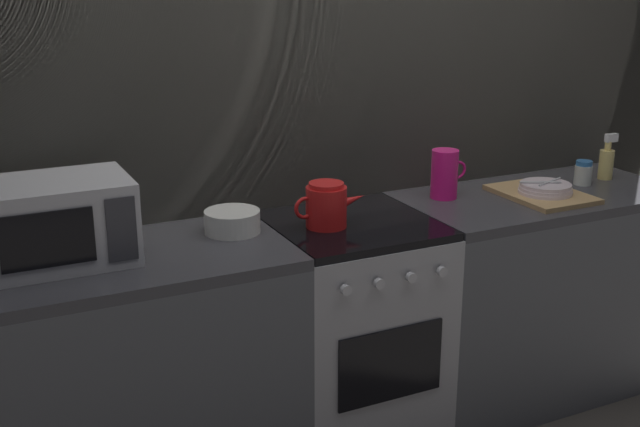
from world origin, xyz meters
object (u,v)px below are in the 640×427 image
kettle (327,205)px  pitcher (445,174)px  mixing_bowl (232,221)px  spray_bottle (607,161)px  stove_unit (351,331)px  microwave (58,221)px  spice_jar (583,173)px  dish_pile (543,192)px

kettle → pitcher: (0.60, 0.13, 0.02)m
mixing_bowl → pitcher: (0.93, 0.04, 0.06)m
spray_bottle → stove_unit: bearing=-177.4°
microwave → kettle: bearing=-3.4°
mixing_bowl → spice_jar: (1.60, -0.05, 0.01)m
kettle → spray_bottle: spray_bottle is taller
mixing_bowl → spice_jar: bearing=-1.8°
kettle → spray_bottle: size_ratio=1.40×
kettle → spray_bottle: (1.42, 0.07, -0.00)m
dish_pile → spray_bottle: size_ratio=1.97×
kettle → stove_unit: bearing=4.2°
stove_unit → pitcher: 0.75m
microwave → spray_bottle: microwave is taller
microwave → pitcher: 1.53m
stove_unit → pitcher: size_ratio=4.50×
microwave → mixing_bowl: 0.61m
microwave → dish_pile: microwave is taller
spray_bottle → microwave: bearing=-179.7°
mixing_bowl → stove_unit: bearing=-10.3°
dish_pile → spice_jar: 0.30m
spray_bottle → dish_pile: bearing=-166.2°
spice_jar → stove_unit: bearing=-178.5°
microwave → spice_jar: (2.19, -0.02, -0.08)m
kettle → dish_pile: (0.97, -0.04, -0.06)m
microwave → dish_pile: 1.91m
stove_unit → dish_pile: bearing=-3.5°
stove_unit → spice_jar: (1.15, 0.03, 0.50)m
pitcher → dish_pile: (0.37, -0.17, -0.08)m
spice_jar → pitcher: bearing=172.2°
dish_pile → pitcher: bearing=155.0°
kettle → pitcher: size_ratio=1.42×
mixing_bowl → spray_bottle: bearing=-0.7°
pitcher → microwave: bearing=-177.2°
microwave → kettle: size_ratio=1.62×
pitcher → spice_jar: bearing=-7.8°
dish_pile → spice_jar: spice_jar is taller
pitcher → spice_jar: size_ratio=1.90×
mixing_bowl → spice_jar: 1.60m
kettle → pitcher: bearing=12.1°
stove_unit → dish_pile: dish_pile is taller
mixing_bowl → spray_bottle: 1.76m
mixing_bowl → dish_pile: mixing_bowl is taller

